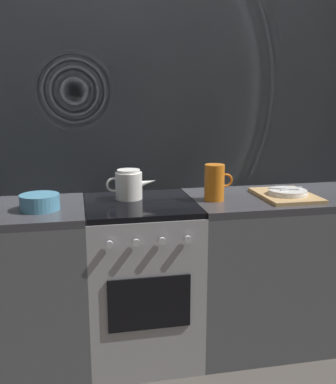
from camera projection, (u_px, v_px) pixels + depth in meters
name	position (u px, v px, depth m)	size (l,w,h in m)	color
ground_plane	(142.00, 351.00, 2.65)	(8.00, 8.00, 0.00)	#47423D
back_wall	(132.00, 141.00, 2.69)	(3.60, 0.05, 2.40)	gray
stove_unit	(141.00, 279.00, 2.55)	(0.60, 0.63, 0.90)	#9E9EA3
counter_right	(288.00, 267.00, 2.72)	(1.20, 0.60, 0.90)	#515459
kettle	(129.00, 185.00, 2.51)	(0.28, 0.15, 0.17)	white
mixing_bowl	(40.00, 202.00, 2.28)	(0.20, 0.20, 0.08)	teal
pitcher	(215.00, 182.00, 2.47)	(0.16, 0.11, 0.20)	orange
dish_pile	(286.00, 194.00, 2.56)	(0.30, 0.40, 0.06)	tan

